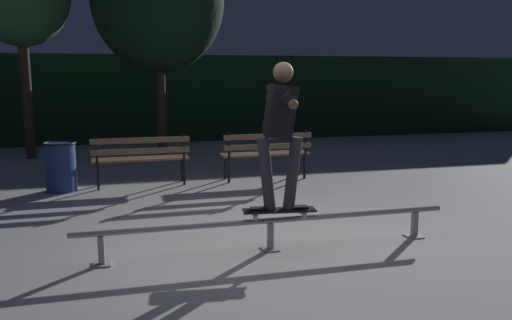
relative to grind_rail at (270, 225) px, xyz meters
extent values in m
plane|color=#ADAAA8|center=(0.00, 0.20, -0.27)|extent=(90.00, 90.00, 0.00)
cube|color=black|center=(0.00, 9.71, 0.93)|extent=(24.00, 1.20, 2.40)
cylinder|color=#9E9EA3|center=(0.00, 0.00, 0.05)|extent=(4.11, 0.06, 0.06)
cube|color=#9E9EA3|center=(-1.75, 0.00, -0.13)|extent=(0.06, 0.06, 0.29)
cube|color=#9E9EA3|center=(-1.75, 0.00, -0.27)|extent=(0.18, 0.18, 0.01)
cube|color=#9E9EA3|center=(0.00, 0.00, -0.13)|extent=(0.06, 0.06, 0.29)
cube|color=#9E9EA3|center=(0.00, 0.00, -0.27)|extent=(0.18, 0.18, 0.01)
cube|color=#9E9EA3|center=(1.75, 0.00, -0.13)|extent=(0.06, 0.06, 0.29)
cube|color=#9E9EA3|center=(1.75, 0.00, -0.27)|extent=(0.18, 0.18, 0.01)
cube|color=black|center=(0.10, 0.00, 0.16)|extent=(0.80, 0.29, 0.02)
cube|color=black|center=(0.10, 0.00, 0.17)|extent=(0.78, 0.28, 0.00)
cube|color=#9E9EA3|center=(0.36, -0.03, 0.14)|extent=(0.07, 0.17, 0.02)
cube|color=#9E9EA3|center=(-0.17, 0.03, 0.14)|extent=(0.07, 0.17, 0.02)
cylinder|color=beige|center=(0.35, -0.11, 0.10)|extent=(0.06, 0.04, 0.05)
cylinder|color=beige|center=(0.37, 0.05, 0.10)|extent=(0.06, 0.04, 0.05)
cylinder|color=beige|center=(-0.18, -0.05, 0.10)|extent=(0.06, 0.04, 0.05)
cylinder|color=beige|center=(-0.16, 0.11, 0.10)|extent=(0.06, 0.04, 0.05)
cube|color=black|center=(0.28, -0.02, 0.18)|extent=(0.27, 0.13, 0.03)
cube|color=black|center=(-0.08, 0.02, 0.18)|extent=(0.27, 0.13, 0.03)
cylinder|color=#333338|center=(0.24, -0.02, 0.56)|extent=(0.22, 0.15, 0.79)
cylinder|color=#333338|center=(-0.04, 0.02, 0.56)|extent=(0.22, 0.15, 0.79)
cube|color=black|center=(0.10, 0.00, 1.22)|extent=(0.37, 0.40, 0.57)
cylinder|color=black|center=(0.05, -0.38, 1.38)|extent=(0.16, 0.61, 0.21)
cylinder|color=black|center=(0.14, 0.38, 1.38)|extent=(0.16, 0.61, 0.21)
sphere|color=brown|center=(0.02, -0.66, 1.33)|extent=(0.09, 0.09, 0.09)
sphere|color=brown|center=(0.18, 0.66, 1.33)|extent=(0.09, 0.09, 0.09)
sphere|color=brown|center=(0.13, 0.00, 1.62)|extent=(0.21, 0.21, 0.21)
cube|color=black|center=(-0.52, 3.81, -0.05)|extent=(0.04, 0.04, 0.44)
cube|color=black|center=(-0.52, 3.49, -0.05)|extent=(0.04, 0.04, 0.44)
cube|color=black|center=(-0.52, 3.45, 0.39)|extent=(0.04, 0.04, 0.44)
cube|color=black|center=(-1.93, 3.79, -0.05)|extent=(0.04, 0.04, 0.44)
cube|color=black|center=(-1.93, 3.47, -0.05)|extent=(0.04, 0.04, 0.44)
cube|color=black|center=(-1.93, 3.43, 0.39)|extent=(0.04, 0.04, 0.44)
cube|color=brown|center=(-1.23, 3.78, 0.18)|extent=(1.60, 0.12, 0.04)
cube|color=brown|center=(-1.23, 3.64, 0.18)|extent=(1.60, 0.12, 0.04)
cube|color=brown|center=(-1.22, 3.50, 0.18)|extent=(1.60, 0.12, 0.04)
cube|color=brown|center=(-1.22, 3.43, 0.35)|extent=(1.60, 0.06, 0.09)
cube|color=brown|center=(-1.22, 3.43, 0.53)|extent=(1.60, 0.06, 0.09)
cube|color=black|center=(1.66, 3.81, -0.05)|extent=(0.04, 0.04, 0.44)
cube|color=black|center=(1.66, 3.49, -0.05)|extent=(0.04, 0.04, 0.44)
cube|color=black|center=(1.66, 3.45, 0.39)|extent=(0.04, 0.04, 0.44)
cube|color=black|center=(0.25, 3.79, -0.05)|extent=(0.04, 0.04, 0.44)
cube|color=black|center=(0.26, 3.47, -0.05)|extent=(0.04, 0.04, 0.44)
cube|color=black|center=(0.26, 3.43, 0.39)|extent=(0.04, 0.04, 0.44)
cube|color=brown|center=(0.95, 3.78, 0.18)|extent=(1.60, 0.12, 0.04)
cube|color=brown|center=(0.96, 3.64, 0.18)|extent=(1.60, 0.12, 0.04)
cube|color=brown|center=(0.96, 3.50, 0.18)|extent=(1.60, 0.12, 0.04)
cube|color=brown|center=(0.96, 3.43, 0.35)|extent=(1.60, 0.06, 0.09)
cube|color=brown|center=(0.96, 3.43, 0.53)|extent=(1.60, 0.06, 0.09)
cylinder|color=#3D2D23|center=(-3.54, 7.19, 1.09)|extent=(0.22, 0.22, 2.73)
cylinder|color=#3D2D23|center=(-0.62, 7.06, 0.87)|extent=(0.22, 0.22, 2.28)
cylinder|color=navy|center=(-2.50, 3.54, 0.12)|extent=(0.48, 0.48, 0.78)
torus|color=black|center=(-2.50, 3.54, 0.51)|extent=(0.52, 0.52, 0.04)
camera|label=1|loc=(-1.47, -5.02, 1.59)|focal=35.50mm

